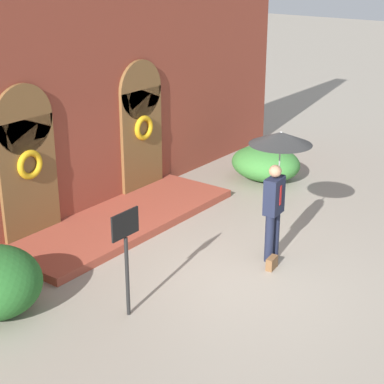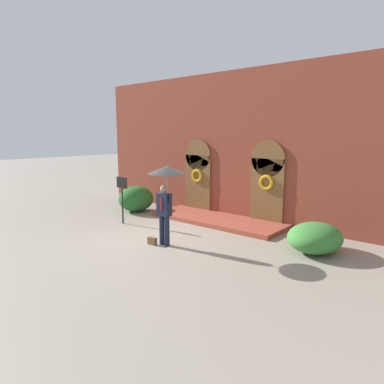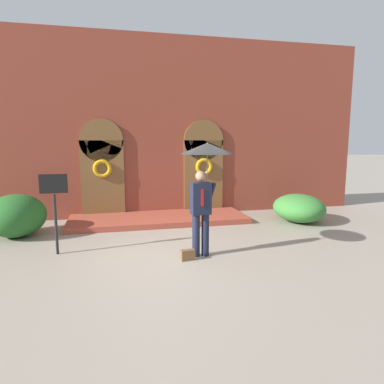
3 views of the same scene
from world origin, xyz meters
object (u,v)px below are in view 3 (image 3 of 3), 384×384
Objects in this scene: person_with_umbrella at (206,165)px; sign_post at (54,201)px; shrub_left at (16,216)px; shrub_right at (299,208)px; handbag at (188,255)px.

person_with_umbrella is 3.25m from sign_post.
shrub_right is at bearing -1.24° from shrub_left.
shrub_right is (7.76, -0.17, -0.13)m from shrub_left.
sign_post is at bearing 152.30° from handbag.
person_with_umbrella is at bearing 18.62° from handbag.
handbag is 4.66m from shrub_right.
sign_post is 2.13m from shrub_left.
person_with_umbrella reaches higher than shrub_left.
sign_post reaches higher than shrub_left.
person_with_umbrella is 1.58× the size of shrub_left.
sign_post is (-3.05, 0.80, -0.75)m from person_with_umbrella.
shrub_left is (-3.82, 2.66, 0.43)m from handbag.
sign_post is 1.15× the size of shrub_left.
shrub_right is at bearing 33.08° from person_with_umbrella.
sign_post is at bearing 165.27° from person_with_umbrella.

